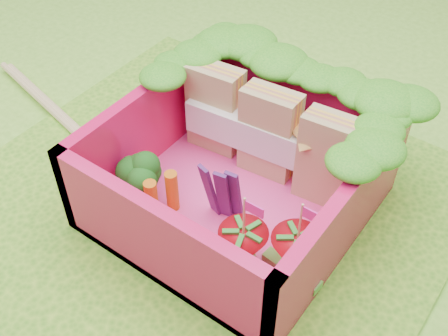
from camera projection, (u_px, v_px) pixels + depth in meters
ground at (196, 213)px, 3.14m from camera, size 14.00×14.00×0.00m
placemat at (196, 211)px, 3.13m from camera, size 2.60×2.60×0.03m
bento_floor at (236, 203)px, 3.12m from camera, size 1.30×1.30×0.05m
bento_box at (237, 171)px, 2.95m from camera, size 1.30×1.30×0.55m
lettuce_ruffle at (291, 75)px, 3.00m from camera, size 1.43×0.83×0.11m
sandwich_stack at (270, 134)px, 3.09m from camera, size 1.06×0.27×0.55m
broccoli at (140, 173)px, 3.01m from camera, size 0.32×0.32×0.25m
carrot_sticks at (162, 196)px, 2.95m from camera, size 0.10×0.19×0.27m
purple_wedges at (222, 193)px, 2.88m from camera, size 0.19×0.08×0.38m
strawberry_left at (243, 248)px, 2.71m from camera, size 0.24×0.24×0.48m
strawberry_right at (295, 255)px, 2.68m from camera, size 0.25×0.25×0.49m
snap_peas at (257, 264)px, 2.77m from camera, size 0.62×0.32×0.05m
chopsticks at (76, 131)px, 3.57m from camera, size 1.96×0.48×0.05m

